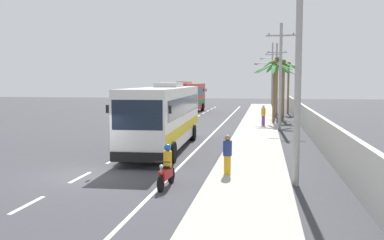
{
  "coord_description": "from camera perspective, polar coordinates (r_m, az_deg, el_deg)",
  "views": [
    {
      "loc": [
        7.4,
        -16.39,
        3.92
      ],
      "look_at": [
        3.29,
        7.54,
        1.7
      ],
      "focal_mm": 39.93,
      "sensor_mm": 36.0,
      "label": 1
    }
  ],
  "objects": [
    {
      "name": "utility_pole_far",
      "position": [
        54.57,
        11.1,
        5.88
      ],
      "size": [
        4.0,
        0.24,
        8.61
      ],
      "color": "#9E9E99",
      "rests_on": "ground"
    },
    {
      "name": "coach_bus_foreground",
      "position": [
        24.71,
        -3.73,
        0.74
      ],
      "size": [
        3.25,
        12.4,
        3.83
      ],
      "color": "silver",
      "rests_on": "ground"
    },
    {
      "name": "boundary_wall",
      "position": [
        30.7,
        15.67,
        -0.53
      ],
      "size": [
        0.24,
        60.0,
        1.89
      ],
      "primitive_type": "cube",
      "color": "#B2B2AD",
      "rests_on": "ground"
    },
    {
      "name": "sidewalk_kerb",
      "position": [
        26.68,
        8.36,
        -3.13
      ],
      "size": [
        3.2,
        90.0,
        0.14
      ],
      "primitive_type": "cube",
      "color": "#A8A399",
      "rests_on": "ground"
    },
    {
      "name": "pedestrian_near_kerb",
      "position": [
        17.39,
        4.75,
        -4.52
      ],
      "size": [
        0.36,
        0.36,
        1.61
      ],
      "rotation": [
        0.0,
        0.0,
        2.44
      ],
      "color": "gold",
      "rests_on": "sidewalk_kerb"
    },
    {
      "name": "ground_plane",
      "position": [
        18.41,
        -14.33,
        -7.24
      ],
      "size": [
        160.0,
        160.0,
        0.0
      ],
      "primitive_type": "plane",
      "color": "#3A3A3F"
    },
    {
      "name": "utility_pole_nearest",
      "position": [
        16.27,
        14.02,
        7.01
      ],
      "size": [
        2.45,
        0.24,
        8.56
      ],
      "color": "#9E9E99",
      "rests_on": "ground"
    },
    {
      "name": "palm_nearest",
      "position": [
        47.21,
        11.28,
        6.32
      ],
      "size": [
        3.0,
        2.88,
        6.54
      ],
      "color": "brown",
      "rests_on": "ground"
    },
    {
      "name": "coach_bus_far_lane",
      "position": [
        52.33,
        -0.71,
        3.14
      ],
      "size": [
        3.34,
        10.84,
        3.88
      ],
      "color": "red",
      "rests_on": "ground"
    },
    {
      "name": "palm_second",
      "position": [
        43.7,
        12.06,
        5.57
      ],
      "size": [
        3.0,
        2.8,
        6.07
      ],
      "color": "brown",
      "rests_on": "ground"
    },
    {
      "name": "pedestrian_midwalk",
      "position": [
        36.95,
        9.51,
        0.69
      ],
      "size": [
        0.36,
        0.36,
        1.71
      ],
      "rotation": [
        0.0,
        0.0,
        2.16
      ],
      "color": "#75388E",
      "rests_on": "sidewalk_kerb"
    },
    {
      "name": "utility_pole_mid",
      "position": [
        35.41,
        11.73,
        6.06
      ],
      "size": [
        2.4,
        0.24,
        8.55
      ],
      "color": "#9E9E99",
      "rests_on": "ground"
    },
    {
      "name": "palm_third",
      "position": [
        52.56,
        12.75,
        6.05
      ],
      "size": [
        3.25,
        3.45,
        6.21
      ],
      "color": "brown",
      "rests_on": "ground"
    },
    {
      "name": "lane_markings",
      "position": [
        31.51,
        0.25,
        -1.91
      ],
      "size": [
        3.72,
        71.0,
        0.01
      ],
      "color": "white",
      "rests_on": "ground"
    },
    {
      "name": "palm_fourth",
      "position": [
        39.41,
        10.95,
        5.84
      ],
      "size": [
        3.82,
        3.85,
        5.77
      ],
      "color": "brown",
      "rests_on": "ground"
    },
    {
      "name": "motorcycle_beside_bus",
      "position": [
        15.93,
        -3.41,
        -6.65
      ],
      "size": [
        0.56,
        1.96,
        1.58
      ],
      "color": "black",
      "rests_on": "ground"
    },
    {
      "name": "utility_pole_distant",
      "position": [
        73.74,
        10.62,
        6.34
      ],
      "size": [
        3.28,
        0.24,
        10.33
      ],
      "color": "#9E9E99",
      "rests_on": "ground"
    }
  ]
}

